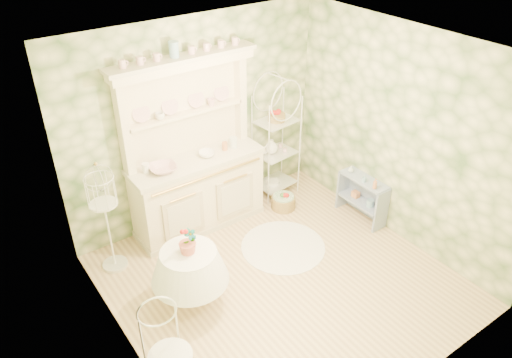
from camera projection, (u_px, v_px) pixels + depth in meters
floor at (281, 281)px, 5.84m from camera, size 3.60×3.60×0.00m
ceiling at (289, 55)px, 4.41m from camera, size 3.60×3.60×0.00m
wall_left at (118, 249)px, 4.23m from camera, size 3.60×3.60×0.00m
wall_right at (401, 137)px, 6.01m from camera, size 3.60×3.60×0.00m
wall_back at (197, 122)px, 6.37m from camera, size 3.60×3.60×0.00m
wall_front at (428, 284)px, 3.88m from camera, size 3.60×3.60×0.00m
kitchen_dresser at (195, 149)px, 6.18m from camera, size 1.87×0.61×2.29m
bakers_rack at (276, 136)px, 6.98m from camera, size 0.62×0.48×1.85m
side_shelf at (362, 200)px, 6.76m from camera, size 0.26×0.66×0.56m
round_table at (190, 276)px, 5.35m from camera, size 0.75×0.75×0.76m
cafe_chair at (170, 356)px, 4.39m from camera, size 0.50×0.50×0.89m
birdcage_stand at (105, 214)px, 5.65m from camera, size 0.37×0.37×1.55m
floor_basket at (283, 201)px, 7.04m from camera, size 0.37×0.37×0.23m
lace_rug at (283, 247)px, 6.36m from camera, size 1.27×1.27×0.01m
bowl_floral at (163, 171)px, 5.98m from camera, size 0.39×0.39×0.08m
bowl_white at (207, 156)px, 6.30m from camera, size 0.21×0.21×0.07m
cup_left at (160, 117)px, 5.88m from camera, size 0.12×0.12×0.09m
cup_right at (211, 103)px, 6.22m from camera, size 0.11×0.11×0.10m
potted_geranium at (191, 240)px, 5.13m from camera, size 0.16×0.13×0.27m
bottle_amber at (375, 184)px, 6.36m from camera, size 0.07×0.07×0.15m
bottle_blue at (364, 180)px, 6.50m from camera, size 0.05×0.05×0.10m
bottle_glass at (351, 170)px, 6.72m from camera, size 0.07×0.07×0.09m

